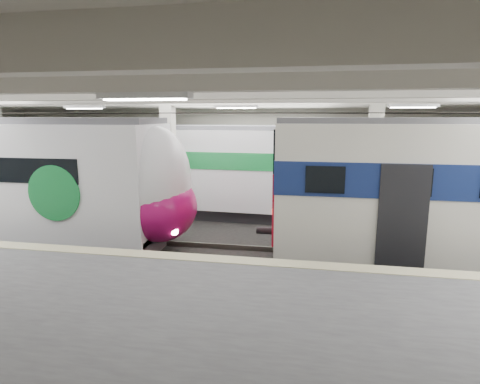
# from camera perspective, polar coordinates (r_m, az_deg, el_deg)

# --- Properties ---
(station_hall) EXTENTS (36.00, 24.00, 5.75)m
(station_hall) POSITION_cam_1_polar(r_m,az_deg,el_deg) (11.19, -4.17, 3.73)
(station_hall) COLOR black
(station_hall) RESTS_ON ground
(modern_emu) EXTENTS (14.15, 2.92, 4.55)m
(modern_emu) POSITION_cam_1_polar(r_m,az_deg,el_deg) (16.35, -28.70, 1.10)
(modern_emu) COLOR white
(modern_emu) RESTS_ON ground
(far_train) EXTENTS (13.09, 3.28, 4.18)m
(far_train) POSITION_cam_1_polar(r_m,az_deg,el_deg) (19.54, -11.38, 3.39)
(far_train) COLOR white
(far_train) RESTS_ON ground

